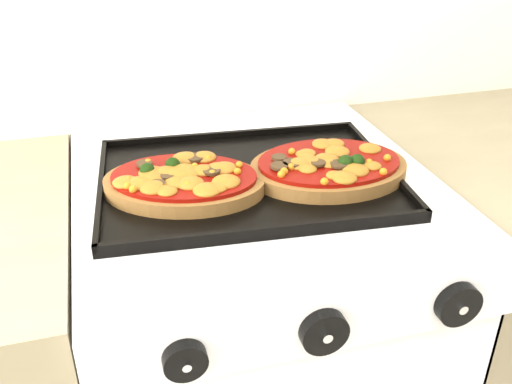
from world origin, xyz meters
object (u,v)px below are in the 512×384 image
object	(u,v)px
baking_tray	(248,177)
pizza_left	(184,180)
stove	(255,370)
pizza_right	(329,165)

from	to	relation	value
baking_tray	pizza_left	bearing A→B (deg)	-166.92
stove	pizza_right	bearing A→B (deg)	-25.37
pizza_left	pizza_right	xyz separation A→B (m)	(0.24, -0.01, 0.00)
stove	baking_tray	bearing A→B (deg)	-128.63
stove	baking_tray	distance (m)	0.47
pizza_left	pizza_right	size ratio (longest dim) A/B	0.97
pizza_left	stove	bearing A→B (deg)	17.19
baking_tray	pizza_left	xyz separation A→B (m)	(-0.11, -0.02, 0.02)
stove	pizza_right	world-z (taller)	pizza_right
baking_tray	pizza_right	world-z (taller)	pizza_right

